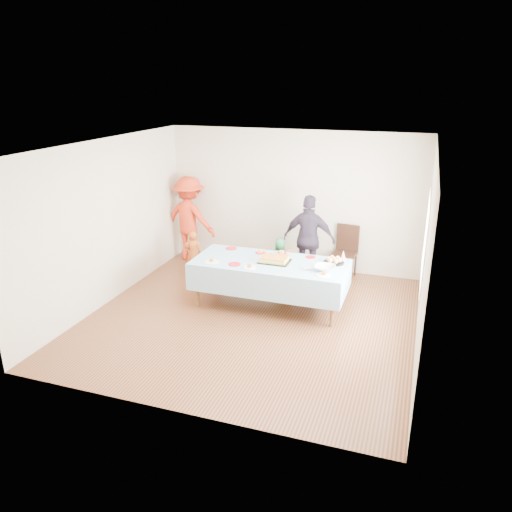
% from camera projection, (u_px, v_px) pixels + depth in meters
% --- Properties ---
extents(ground, '(5.00, 5.00, 0.00)m').
position_uv_depth(ground, '(251.00, 318.00, 7.91)').
color(ground, '#4A2615').
rests_on(ground, ground).
extents(room_walls, '(5.04, 5.04, 2.72)m').
position_uv_depth(room_walls, '(254.00, 210.00, 7.31)').
color(room_walls, beige).
rests_on(room_walls, ground).
extents(party_table, '(2.50, 1.10, 0.78)m').
position_uv_depth(party_table, '(270.00, 265.00, 8.11)').
color(party_table, brown).
rests_on(party_table, ground).
extents(birthday_cake, '(0.49, 0.38, 0.09)m').
position_uv_depth(birthday_cake, '(275.00, 259.00, 8.08)').
color(birthday_cake, black).
rests_on(birthday_cake, party_table).
extents(rolls_tray, '(0.34, 0.34, 0.10)m').
position_uv_depth(rolls_tray, '(334.00, 260.00, 8.02)').
color(rolls_tray, black).
rests_on(rolls_tray, party_table).
extents(punch_bowl, '(0.32, 0.32, 0.08)m').
position_uv_depth(punch_bowl, '(325.00, 268.00, 7.71)').
color(punch_bowl, silver).
rests_on(punch_bowl, party_table).
extents(party_hat, '(0.10, 0.10, 0.16)m').
position_uv_depth(party_hat, '(343.00, 255.00, 8.14)').
color(party_hat, silver).
rests_on(party_hat, party_table).
extents(fork_pile, '(0.24, 0.18, 0.07)m').
position_uv_depth(fork_pile, '(306.00, 267.00, 7.76)').
color(fork_pile, white).
rests_on(fork_pile, party_table).
extents(plate_red_far_a, '(0.19, 0.19, 0.01)m').
position_uv_depth(plate_red_far_a, '(231.00, 248.00, 8.71)').
color(plate_red_far_a, red).
rests_on(plate_red_far_a, party_table).
extents(plate_red_far_b, '(0.17, 0.17, 0.01)m').
position_uv_depth(plate_red_far_b, '(260.00, 253.00, 8.49)').
color(plate_red_far_b, red).
rests_on(plate_red_far_b, party_table).
extents(plate_red_far_c, '(0.17, 0.17, 0.01)m').
position_uv_depth(plate_red_far_c, '(282.00, 253.00, 8.45)').
color(plate_red_far_c, red).
rests_on(plate_red_far_c, party_table).
extents(plate_red_far_d, '(0.16, 0.16, 0.01)m').
position_uv_depth(plate_red_far_d, '(311.00, 257.00, 8.29)').
color(plate_red_far_d, red).
rests_on(plate_red_far_d, party_table).
extents(plate_red_near, '(0.20, 0.20, 0.01)m').
position_uv_depth(plate_red_near, '(234.00, 264.00, 7.97)').
color(plate_red_near, red).
rests_on(plate_red_near, party_table).
extents(plate_white_left, '(0.23, 0.23, 0.01)m').
position_uv_depth(plate_white_left, '(212.00, 262.00, 8.07)').
color(plate_white_left, white).
rests_on(plate_white_left, party_table).
extents(plate_white_mid, '(0.20, 0.20, 0.01)m').
position_uv_depth(plate_white_mid, '(249.00, 267.00, 7.83)').
color(plate_white_mid, white).
rests_on(plate_white_mid, party_table).
extents(plate_white_right, '(0.23, 0.23, 0.01)m').
position_uv_depth(plate_white_right, '(324.00, 275.00, 7.53)').
color(plate_white_right, white).
rests_on(plate_white_right, party_table).
extents(dining_chair, '(0.48, 0.48, 0.99)m').
position_uv_depth(dining_chair, '(346.00, 248.00, 9.43)').
color(dining_chair, black).
rests_on(dining_chair, ground).
extents(toddler_left, '(0.38, 0.32, 0.88)m').
position_uv_depth(toddler_left, '(193.00, 253.00, 9.50)').
color(toddler_left, '#BC4F17').
rests_on(toddler_left, ground).
extents(toddler_mid, '(0.39, 0.25, 0.80)m').
position_uv_depth(toddler_mid, '(280.00, 259.00, 9.34)').
color(toddler_mid, '#267441').
rests_on(toddler_mid, ground).
extents(toddler_right, '(0.47, 0.43, 0.78)m').
position_uv_depth(toddler_right, '(288.00, 269.00, 8.85)').
color(toddler_right, tan).
rests_on(toddler_right, ground).
extents(adult_left, '(1.22, 0.82, 1.74)m').
position_uv_depth(adult_left, '(190.00, 219.00, 10.22)').
color(adult_left, red).
rests_on(adult_left, ground).
extents(adult_right, '(0.97, 0.42, 1.63)m').
position_uv_depth(adult_right, '(309.00, 239.00, 9.11)').
color(adult_right, '#332A3A').
rests_on(adult_right, ground).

